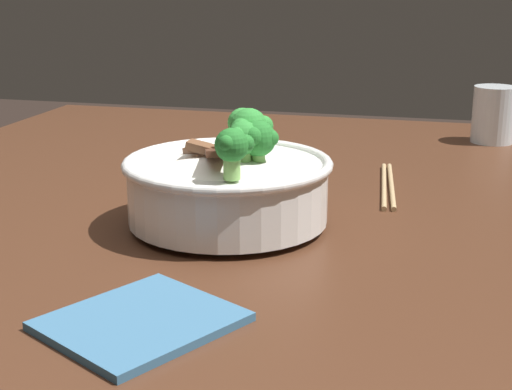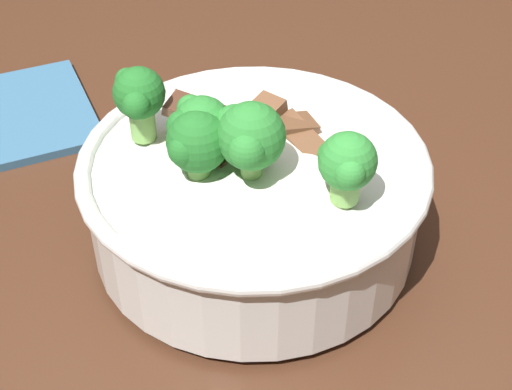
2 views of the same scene
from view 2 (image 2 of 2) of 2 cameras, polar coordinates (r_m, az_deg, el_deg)
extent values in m
cube|color=#472819|center=(0.66, 3.42, -0.66)|extent=(1.53, 1.05, 0.05)
cube|color=#472819|center=(1.53, -8.67, 7.51)|extent=(0.07, 0.07, 0.72)
cylinder|color=white|center=(0.58, -0.14, -3.35)|extent=(0.12, 0.12, 0.01)
cylinder|color=white|center=(0.55, -0.15, -0.39)|extent=(0.24, 0.24, 0.07)
torus|color=white|center=(0.53, -0.16, 2.52)|extent=(0.25, 0.25, 0.01)
ellipsoid|color=white|center=(0.54, -0.15, 0.92)|extent=(0.20, 0.20, 0.06)
cube|color=brown|center=(0.53, 3.98, 3.75)|extent=(0.07, 0.04, 0.02)
cube|color=brown|center=(0.54, 1.11, 5.05)|extent=(0.05, 0.07, 0.02)
cube|color=#563323|center=(0.54, -3.68, 6.11)|extent=(0.07, 0.04, 0.02)
cube|color=brown|center=(0.53, -1.09, 4.96)|extent=(0.02, 0.08, 0.02)
cylinder|color=#7AB256|center=(0.55, -8.62, 5.48)|extent=(0.02, 0.02, 0.03)
sphere|color=#237028|center=(0.54, -8.88, 7.68)|extent=(0.04, 0.04, 0.04)
sphere|color=#237028|center=(0.54, -9.76, 8.59)|extent=(0.02, 0.02, 0.02)
sphere|color=#237028|center=(0.52, -9.08, 6.76)|extent=(0.02, 0.02, 0.02)
cylinder|color=#7AB256|center=(0.50, -0.35, 2.02)|extent=(0.01, 0.01, 0.02)
sphere|color=#2D8433|center=(0.48, -0.37, 4.51)|extent=(0.05, 0.05, 0.05)
sphere|color=#2D8433|center=(0.50, -1.57, 5.28)|extent=(0.03, 0.03, 0.03)
sphere|color=#2D8433|center=(0.47, -0.72, 3.36)|extent=(0.02, 0.02, 0.02)
cylinder|color=#6BA84C|center=(0.52, -3.97, 3.24)|extent=(0.02, 0.02, 0.02)
sphere|color=#2D8433|center=(0.51, -4.08, 5.36)|extent=(0.04, 0.04, 0.04)
sphere|color=#2D8433|center=(0.51, -4.98, 6.56)|extent=(0.02, 0.02, 0.02)
sphere|color=#2D8433|center=(0.50, -4.60, 4.27)|extent=(0.02, 0.02, 0.02)
cylinder|color=#7AB256|center=(0.49, 6.78, 0.55)|extent=(0.02, 0.02, 0.02)
sphere|color=green|center=(0.48, 6.98, 2.59)|extent=(0.04, 0.04, 0.04)
sphere|color=green|center=(0.49, 5.73, 3.07)|extent=(0.02, 0.02, 0.02)
sphere|color=green|center=(0.47, 7.15, 1.65)|extent=(0.02, 0.02, 0.02)
cylinder|color=#6BA84C|center=(0.51, -4.29, 1.95)|extent=(0.02, 0.02, 0.02)
sphere|color=#237028|center=(0.49, -4.42, 4.04)|extent=(0.04, 0.04, 0.04)
sphere|color=#237028|center=(0.50, -5.54, 5.20)|extent=(0.02, 0.02, 0.02)
sphere|color=#237028|center=(0.48, -5.29, 3.26)|extent=(0.02, 0.02, 0.02)
cube|color=#386689|center=(0.75, -17.67, 5.79)|extent=(0.20, 0.19, 0.01)
camera|label=1|loc=(1.11, -52.72, 20.89)|focal=53.58mm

